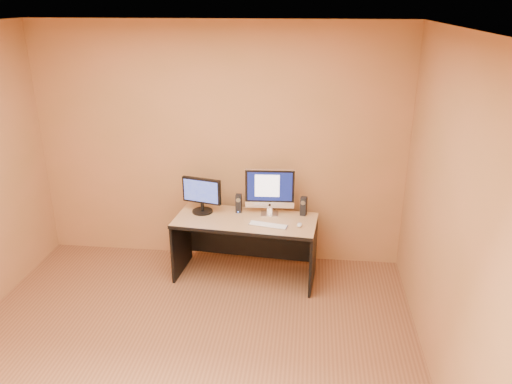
# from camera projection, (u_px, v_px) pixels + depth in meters

# --- Properties ---
(floor) EXTENTS (4.00, 4.00, 0.00)m
(floor) POSITION_uv_depth(u_px,v_px,m) (177.00, 373.00, 3.98)
(floor) COLOR brown
(floor) RESTS_ON ground
(walls) EXTENTS (4.00, 4.00, 2.60)m
(walls) POSITION_uv_depth(u_px,v_px,m) (167.00, 225.00, 3.50)
(walls) COLOR #AC6C45
(walls) RESTS_ON ground
(ceiling) EXTENTS (4.00, 4.00, 0.00)m
(ceiling) POSITION_uv_depth(u_px,v_px,m) (153.00, 31.00, 3.03)
(ceiling) COLOR white
(ceiling) RESTS_ON walls
(desk) EXTENTS (1.50, 0.76, 0.67)m
(desk) POSITION_uv_depth(u_px,v_px,m) (246.00, 248.00, 5.23)
(desk) COLOR tan
(desk) RESTS_ON ground
(imac) EXTENTS (0.53, 0.22, 0.50)m
(imac) POSITION_uv_depth(u_px,v_px,m) (270.00, 192.00, 5.14)
(imac) COLOR silver
(imac) RESTS_ON desk
(second_monitor) EXTENTS (0.47, 0.31, 0.38)m
(second_monitor) POSITION_uv_depth(u_px,v_px,m) (202.00, 195.00, 5.22)
(second_monitor) COLOR black
(second_monitor) RESTS_ON desk
(speaker_left) EXTENTS (0.06, 0.07, 0.20)m
(speaker_left) POSITION_uv_depth(u_px,v_px,m) (239.00, 203.00, 5.25)
(speaker_left) COLOR black
(speaker_left) RESTS_ON desk
(speaker_right) EXTENTS (0.08, 0.08, 0.20)m
(speaker_right) POSITION_uv_depth(u_px,v_px,m) (304.00, 206.00, 5.18)
(speaker_right) COLOR black
(speaker_right) RESTS_ON desk
(keyboard) EXTENTS (0.40, 0.18, 0.02)m
(keyboard) POSITION_uv_depth(u_px,v_px,m) (268.00, 225.00, 4.96)
(keyboard) COLOR silver
(keyboard) RESTS_ON desk
(mouse) EXTENTS (0.06, 0.10, 0.03)m
(mouse) POSITION_uv_depth(u_px,v_px,m) (300.00, 225.00, 4.95)
(mouse) COLOR silver
(mouse) RESTS_ON desk
(cable_a) EXTENTS (0.08, 0.19, 0.01)m
(cable_a) POSITION_uv_depth(u_px,v_px,m) (275.00, 210.00, 5.34)
(cable_a) COLOR black
(cable_a) RESTS_ON desk
(cable_b) EXTENTS (0.07, 0.15, 0.01)m
(cable_b) POSITION_uv_depth(u_px,v_px,m) (271.00, 209.00, 5.34)
(cable_b) COLOR black
(cable_b) RESTS_ON desk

